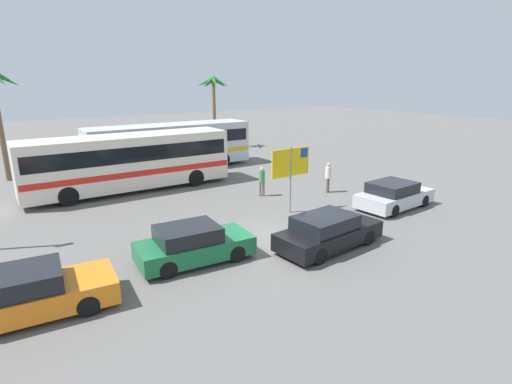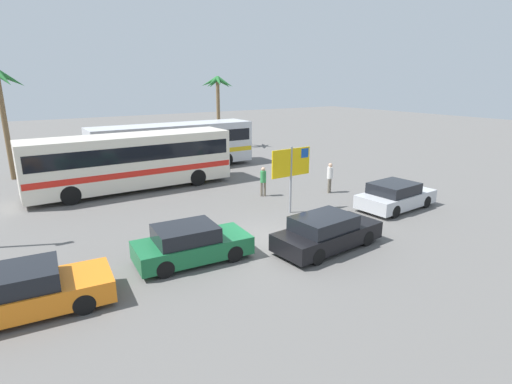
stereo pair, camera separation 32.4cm
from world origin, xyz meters
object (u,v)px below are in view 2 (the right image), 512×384
object	(u,v)px
car_black	(327,232)
bus_rear_coach	(174,144)
pedestrian_near_sign	(263,179)
pedestrian_by_bus	(330,175)
bus_front_coach	(131,159)
car_orange	(21,292)
ferry_sign	(292,165)
car_silver	(395,196)
car_green	(191,244)

from	to	relation	value
car_black	bus_rear_coach	bearing A→B (deg)	83.79
pedestrian_near_sign	pedestrian_by_bus	bearing A→B (deg)	100.18
bus_front_coach	pedestrian_by_bus	distance (m)	11.30
bus_rear_coach	car_black	size ratio (longest dim) A/B	2.54
car_orange	ferry_sign	bearing A→B (deg)	19.19
car_black	car_orange	world-z (taller)	same
car_orange	pedestrian_near_sign	world-z (taller)	pedestrian_near_sign
car_orange	bus_rear_coach	bearing A→B (deg)	60.42
pedestrian_by_bus	car_black	bearing A→B (deg)	110.98
ferry_sign	pedestrian_near_sign	xyz separation A→B (m)	(0.44, 3.03, -1.38)
ferry_sign	bus_front_coach	bearing A→B (deg)	120.13
car_silver	pedestrian_by_bus	size ratio (longest dim) A/B	2.50
ferry_sign	car_orange	size ratio (longest dim) A/B	0.69
ferry_sign	car_silver	size ratio (longest dim) A/B	0.75
bus_rear_coach	ferry_sign	xyz separation A→B (m)	(1.00, -12.18, 0.54)
car_green	car_silver	xyz separation A→B (m)	(10.91, 0.01, 0.00)
bus_front_coach	car_black	distance (m)	12.91
ferry_sign	pedestrian_by_bus	distance (m)	4.46
ferry_sign	car_black	distance (m)	4.66
bus_rear_coach	car_silver	size ratio (longest dim) A/B	2.67
car_silver	ferry_sign	bearing A→B (deg)	150.29
bus_rear_coach	pedestrian_near_sign	xyz separation A→B (m)	(1.44, -9.15, -0.84)
pedestrian_by_bus	car_orange	bearing A→B (deg)	80.93
ferry_sign	pedestrian_by_bus	bearing A→B (deg)	20.02
car_black	pedestrian_near_sign	world-z (taller)	pedestrian_near_sign
car_green	car_silver	size ratio (longest dim) A/B	0.97
bus_rear_coach	car_silver	bearing A→B (deg)	-68.52
car_green	car_orange	world-z (taller)	same
bus_front_coach	bus_rear_coach	size ratio (longest dim) A/B	1.00
bus_front_coach	car_silver	bearing A→B (deg)	-47.05
car_orange	pedestrian_near_sign	size ratio (longest dim) A/B	2.86
car_green	car_black	size ratio (longest dim) A/B	0.92
bus_front_coach	ferry_sign	distance (m)	9.73
bus_front_coach	car_green	world-z (taller)	bus_front_coach
ferry_sign	car_black	bearing A→B (deg)	-111.57
car_silver	pedestrian_near_sign	world-z (taller)	pedestrian_near_sign
bus_rear_coach	car_orange	bearing A→B (deg)	-124.68
car_black	car_orange	xyz separation A→B (m)	(-9.93, 1.22, 0.00)
bus_front_coach	car_silver	distance (m)	14.46
bus_front_coach	car_silver	xyz separation A→B (m)	(9.82, -10.55, -1.15)
bus_rear_coach	ferry_sign	distance (m)	12.23
ferry_sign	car_orange	distance (m)	11.88
pedestrian_by_bus	bus_front_coach	bearing A→B (deg)	28.49
bus_front_coach	bus_rear_coach	xyz separation A→B (m)	(4.12, 3.93, 0.00)
car_orange	car_black	bearing A→B (deg)	-1.93
bus_front_coach	car_orange	xyz separation A→B (m)	(-6.28, -11.11, -1.15)
bus_front_coach	pedestrian_by_bus	xyz separation A→B (m)	(9.08, -6.68, -0.78)
bus_rear_coach	ferry_sign	world-z (taller)	ferry_sign
car_silver	car_orange	size ratio (longest dim) A/B	0.92
bus_front_coach	ferry_sign	world-z (taller)	ferry_sign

